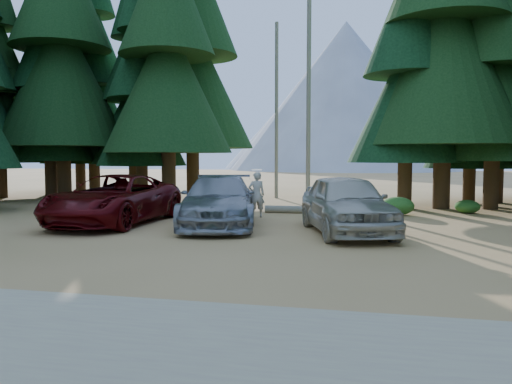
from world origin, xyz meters
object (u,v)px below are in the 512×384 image
frisbee_player (257,194)px  log_left (175,206)px  log_mid (335,209)px  log_right (323,210)px  silver_minivan_center (219,201)px  red_pickup (114,199)px  silver_minivan_right (346,204)px

frisbee_player → log_left: size_ratio=0.39×
log_mid → log_left: bearing=-140.1°
log_left → log_right: size_ratio=0.89×
silver_minivan_center → frisbee_player: (1.21, 0.48, 0.21)m
silver_minivan_center → frisbee_player: frisbee_player is taller
red_pickup → log_mid: bearing=36.9°
silver_minivan_right → log_mid: (-0.70, 5.93, -0.80)m
silver_minivan_right → frisbee_player: 3.33m
silver_minivan_center → log_left: bearing=113.9°
log_mid → silver_minivan_right: bearing=-46.1°
red_pickup → log_right: 8.43m
silver_minivan_right → frisbee_player: frisbee_player is taller
silver_minivan_center → frisbee_player: 1.32m
silver_minivan_center → log_mid: 6.40m
log_right → silver_minivan_right: bearing=-78.2°
silver_minivan_right → log_left: silver_minivan_right is taller
silver_minivan_right → frisbee_player: (-3.11, 1.18, 0.15)m
log_mid → log_right: size_ratio=0.63×
frisbee_player → log_mid: size_ratio=0.55×
silver_minivan_center → log_right: silver_minivan_center is taller
red_pickup → log_left: 5.15m
frisbee_player → log_right: 4.51m
log_left → silver_minivan_center: bearing=-59.9°
log_right → silver_minivan_center: bearing=-126.4°
frisbee_player → log_mid: 5.41m
silver_minivan_center → log_left: size_ratio=1.37×
silver_minivan_right → log_left: bearing=127.9°
frisbee_player → log_right: size_ratio=0.34×
frisbee_player → log_right: bearing=-140.9°
silver_minivan_center → log_left: silver_minivan_center is taller
silver_minivan_right → log_right: silver_minivan_right is taller
log_mid → log_right: (-0.45, -0.79, 0.03)m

